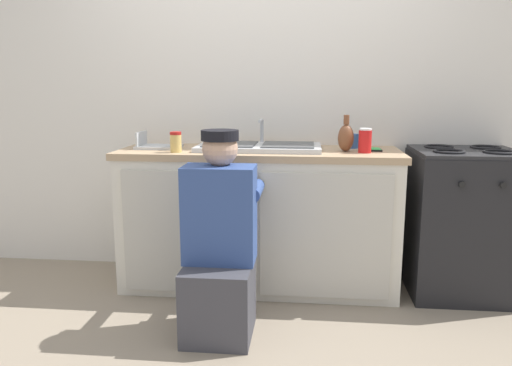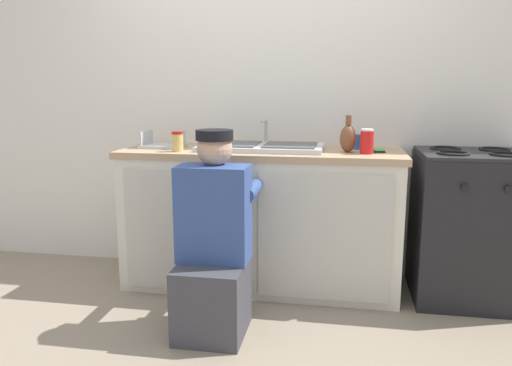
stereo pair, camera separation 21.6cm
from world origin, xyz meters
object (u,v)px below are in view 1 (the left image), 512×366
coffee_mug (353,141)px  dish_rack_tray (159,145)px  stove_range (462,222)px  cell_phone (375,149)px  soda_cup_red (365,141)px  plumber_person (219,251)px  condiment_jar (176,142)px  vase_decorative (346,137)px  sink_double_basin (259,147)px

coffee_mug → dish_rack_tray: (-1.29, -0.14, -0.02)m
stove_range → cell_phone: bearing=176.8°
soda_cup_red → plumber_person: bearing=-142.9°
plumber_person → condiment_jar: (-0.36, 0.52, 0.53)m
vase_decorative → coffee_mug: bearing=71.0°
sink_double_basin → vase_decorative: 0.56m
sink_double_basin → plumber_person: 0.87m
cell_phone → soda_cup_red: soda_cup_red is taller
sink_double_basin → soda_cup_red: sink_double_basin is taller
stove_range → vase_decorative: 0.93m
soda_cup_red → vase_decorative: bearing=155.1°
stove_range → coffee_mug: coffee_mug is taller
vase_decorative → coffee_mug: (0.06, 0.18, -0.04)m
dish_rack_tray → sink_double_basin: bearing=0.4°
cell_phone → plumber_person: bearing=-140.5°
sink_double_basin → plumber_person: bearing=-101.5°
sink_double_basin → stove_range: bearing=-0.1°
coffee_mug → soda_cup_red: (0.05, -0.23, 0.03)m
coffee_mug → dish_rack_tray: dish_rack_tray is taller
stove_range → dish_rack_tray: size_ratio=3.39×
dish_rack_tray → condiment_jar: (0.17, -0.19, 0.04)m
stove_range → condiment_jar: (-1.82, -0.19, 0.52)m
dish_rack_tray → plumber_person: bearing=-53.2°
plumber_person → dish_rack_tray: 1.01m
vase_decorative → dish_rack_tray: 1.23m
plumber_person → soda_cup_red: plumber_person is taller
sink_double_basin → dish_rack_tray: 0.67m
soda_cup_red → coffee_mug: bearing=102.6°
dish_rack_tray → cell_phone: bearing=1.4°
vase_decorative → soda_cup_red: vase_decorative is taller
condiment_jar → coffee_mug: bearing=16.4°
sink_double_basin → soda_cup_red: size_ratio=5.26×
plumber_person → soda_cup_red: 1.15m
sink_double_basin → stove_range: sink_double_basin is taller
sink_double_basin → condiment_jar: bearing=-159.1°
vase_decorative → coffee_mug: vase_decorative is taller
vase_decorative → plumber_person: bearing=-136.3°
stove_range → dish_rack_tray: dish_rack_tray is taller
dish_rack_tray → condiment_jar: bearing=-48.6°
vase_decorative → dish_rack_tray: (-1.22, 0.04, -0.07)m
vase_decorative → cell_phone: (0.20, 0.07, -0.08)m
coffee_mug → cell_phone: (0.13, -0.11, -0.04)m
stove_range → soda_cup_red: size_ratio=6.25×
stove_range → coffee_mug: size_ratio=7.54×
cell_phone → dish_rack_tray: size_ratio=0.50×
vase_decorative → condiment_jar: size_ratio=1.80×
coffee_mug → condiment_jar: 1.17m
stove_range → condiment_jar: size_ratio=7.42×
sink_double_basin → condiment_jar: (-0.50, -0.19, 0.05)m
sink_double_basin → stove_range: 1.40m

